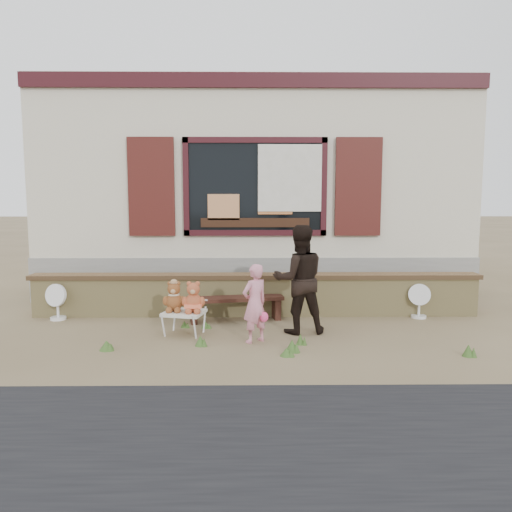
{
  "coord_description": "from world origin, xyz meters",
  "views": [
    {
      "loc": [
        -0.09,
        -6.8,
        1.89
      ],
      "look_at": [
        0.0,
        0.6,
        1.0
      ],
      "focal_mm": 35.0,
      "sensor_mm": 36.0,
      "label": 1
    }
  ],
  "objects_px": {
    "teddy_bear_right": "(194,296)",
    "folding_chair": "(184,314)",
    "child": "(255,303)",
    "teddy_bear_left": "(174,296)",
    "bench": "(236,303)",
    "adult": "(299,279)"
  },
  "relations": [
    {
      "from": "folding_chair",
      "to": "teddy_bear_left",
      "type": "xyz_separation_m",
      "value": [
        -0.14,
        0.03,
        0.24
      ]
    },
    {
      "from": "bench",
      "to": "teddy_bear_left",
      "type": "bearing_deg",
      "value": -149.61
    },
    {
      "from": "teddy_bear_right",
      "to": "teddy_bear_left",
      "type": "bearing_deg",
      "value": -180.0
    },
    {
      "from": "teddy_bear_left",
      "to": "adult",
      "type": "height_order",
      "value": "adult"
    },
    {
      "from": "bench",
      "to": "teddy_bear_left",
      "type": "relative_size",
      "value": 3.52
    },
    {
      "from": "teddy_bear_left",
      "to": "adult",
      "type": "xyz_separation_m",
      "value": [
        1.72,
        0.05,
        0.22
      ]
    },
    {
      "from": "teddy_bear_left",
      "to": "teddy_bear_right",
      "type": "distance_m",
      "value": 0.28
    },
    {
      "from": "folding_chair",
      "to": "teddy_bear_left",
      "type": "relative_size",
      "value": 1.46
    },
    {
      "from": "teddy_bear_left",
      "to": "teddy_bear_right",
      "type": "relative_size",
      "value": 0.98
    },
    {
      "from": "folding_chair",
      "to": "adult",
      "type": "bearing_deg",
      "value": 16.06
    },
    {
      "from": "teddy_bear_left",
      "to": "child",
      "type": "bearing_deg",
      "value": -7.14
    },
    {
      "from": "teddy_bear_right",
      "to": "folding_chair",
      "type": "bearing_deg",
      "value": 180.0
    },
    {
      "from": "bench",
      "to": "child",
      "type": "distance_m",
      "value": 1.18
    },
    {
      "from": "child",
      "to": "teddy_bear_right",
      "type": "bearing_deg",
      "value": -59.26
    },
    {
      "from": "teddy_bear_right",
      "to": "child",
      "type": "height_order",
      "value": "child"
    },
    {
      "from": "child",
      "to": "adult",
      "type": "bearing_deg",
      "value": 179.66
    },
    {
      "from": "bench",
      "to": "teddy_bear_left",
      "type": "distance_m",
      "value": 1.12
    },
    {
      "from": "teddy_bear_left",
      "to": "teddy_bear_right",
      "type": "height_order",
      "value": "teddy_bear_right"
    },
    {
      "from": "bench",
      "to": "teddy_bear_right",
      "type": "xyz_separation_m",
      "value": [
        -0.55,
        -0.77,
        0.27
      ]
    },
    {
      "from": "bench",
      "to": "teddy_bear_left",
      "type": "xyz_separation_m",
      "value": [
        -0.82,
        -0.71,
        0.26
      ]
    },
    {
      "from": "adult",
      "to": "teddy_bear_left",
      "type": "bearing_deg",
      "value": -5.08
    },
    {
      "from": "bench",
      "to": "child",
      "type": "bearing_deg",
      "value": -86.39
    }
  ]
}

